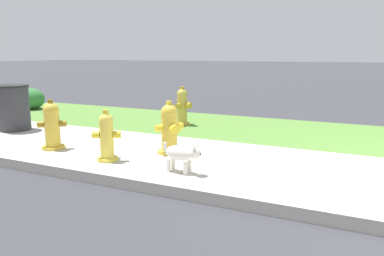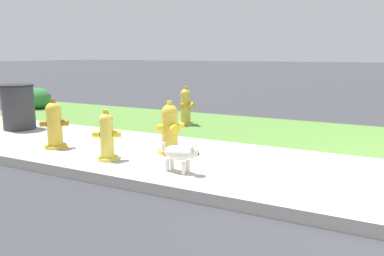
{
  "view_description": "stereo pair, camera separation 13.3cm",
  "coord_description": "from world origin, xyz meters",
  "px_view_note": "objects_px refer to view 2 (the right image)",
  "views": [
    {
      "loc": [
        -0.99,
        -4.22,
        1.35
      ],
      "look_at": [
        -3.0,
        0.08,
        0.4
      ],
      "focal_mm": 35.0,
      "sensor_mm": 36.0,
      "label": 1
    },
    {
      "loc": [
        -0.87,
        -4.16,
        1.35
      ],
      "look_at": [
        -3.0,
        0.08,
        0.4
      ],
      "focal_mm": 35.0,
      "sensor_mm": 36.0,
      "label": 2
    }
  ],
  "objects_px": {
    "fire_hydrant_across_street": "(186,107)",
    "fire_hydrant_at_driveway": "(107,136)",
    "shrub_bush_near_lamp": "(39,98)",
    "trash_bin": "(18,107)",
    "fire_hydrant_by_grass_verge": "(170,129)",
    "small_white_dog": "(180,154)",
    "fire_hydrant_far_end": "(54,125)"
  },
  "relations": [
    {
      "from": "fire_hydrant_far_end",
      "to": "trash_bin",
      "type": "relative_size",
      "value": 0.89
    },
    {
      "from": "small_white_dog",
      "to": "fire_hydrant_far_end",
      "type": "bearing_deg",
      "value": 179.47
    },
    {
      "from": "trash_bin",
      "to": "shrub_bush_near_lamp",
      "type": "height_order",
      "value": "trash_bin"
    },
    {
      "from": "small_white_dog",
      "to": "trash_bin",
      "type": "bearing_deg",
      "value": 171.37
    },
    {
      "from": "fire_hydrant_at_driveway",
      "to": "shrub_bush_near_lamp",
      "type": "relative_size",
      "value": 1.1
    },
    {
      "from": "fire_hydrant_by_grass_verge",
      "to": "fire_hydrant_across_street",
      "type": "distance_m",
      "value": 2.11
    },
    {
      "from": "fire_hydrant_by_grass_verge",
      "to": "fire_hydrant_at_driveway",
      "type": "distance_m",
      "value": 0.85
    },
    {
      "from": "small_white_dog",
      "to": "shrub_bush_near_lamp",
      "type": "xyz_separation_m",
      "value": [
        -5.58,
        2.92,
        0.03
      ]
    },
    {
      "from": "fire_hydrant_by_grass_verge",
      "to": "small_white_dog",
      "type": "distance_m",
      "value": 0.88
    },
    {
      "from": "fire_hydrant_far_end",
      "to": "trash_bin",
      "type": "xyz_separation_m",
      "value": [
        -1.63,
        0.71,
        0.06
      ]
    },
    {
      "from": "fire_hydrant_far_end",
      "to": "small_white_dog",
      "type": "bearing_deg",
      "value": -43.69
    },
    {
      "from": "fire_hydrant_by_grass_verge",
      "to": "small_white_dog",
      "type": "relative_size",
      "value": 1.45
    },
    {
      "from": "fire_hydrant_far_end",
      "to": "fire_hydrant_across_street",
      "type": "xyz_separation_m",
      "value": [
        0.85,
        2.44,
        0.01
      ]
    },
    {
      "from": "fire_hydrant_across_street",
      "to": "small_white_dog",
      "type": "relative_size",
      "value": 1.48
    },
    {
      "from": "fire_hydrant_by_grass_verge",
      "to": "fire_hydrant_across_street",
      "type": "bearing_deg",
      "value": -122.23
    },
    {
      "from": "fire_hydrant_at_driveway",
      "to": "shrub_bush_near_lamp",
      "type": "distance_m",
      "value": 5.34
    },
    {
      "from": "fire_hydrant_by_grass_verge",
      "to": "trash_bin",
      "type": "height_order",
      "value": "trash_bin"
    },
    {
      "from": "fire_hydrant_across_street",
      "to": "fire_hydrant_at_driveway",
      "type": "bearing_deg",
      "value": 13.36
    },
    {
      "from": "fire_hydrant_far_end",
      "to": "fire_hydrant_by_grass_verge",
      "type": "height_order",
      "value": "fire_hydrant_by_grass_verge"
    },
    {
      "from": "shrub_bush_near_lamp",
      "to": "small_white_dog",
      "type": "bearing_deg",
      "value": -27.65
    },
    {
      "from": "fire_hydrant_far_end",
      "to": "fire_hydrant_by_grass_verge",
      "type": "relative_size",
      "value": 0.99
    },
    {
      "from": "fire_hydrant_far_end",
      "to": "fire_hydrant_across_street",
      "type": "bearing_deg",
      "value": 32.63
    },
    {
      "from": "fire_hydrant_at_driveway",
      "to": "fire_hydrant_across_street",
      "type": "bearing_deg",
      "value": 66.65
    },
    {
      "from": "fire_hydrant_by_grass_verge",
      "to": "shrub_bush_near_lamp",
      "type": "distance_m",
      "value": 5.52
    },
    {
      "from": "trash_bin",
      "to": "small_white_dog",
      "type": "bearing_deg",
      "value": -13.58
    },
    {
      "from": "shrub_bush_near_lamp",
      "to": "trash_bin",
      "type": "bearing_deg",
      "value": -48.27
    },
    {
      "from": "trash_bin",
      "to": "shrub_bush_near_lamp",
      "type": "xyz_separation_m",
      "value": [
        -1.79,
        2.01,
        -0.15
      ]
    },
    {
      "from": "fire_hydrant_at_driveway",
      "to": "small_white_dog",
      "type": "height_order",
      "value": "fire_hydrant_at_driveway"
    },
    {
      "from": "fire_hydrant_by_grass_verge",
      "to": "small_white_dog",
      "type": "height_order",
      "value": "fire_hydrant_by_grass_verge"
    },
    {
      "from": "fire_hydrant_by_grass_verge",
      "to": "fire_hydrant_across_street",
      "type": "xyz_separation_m",
      "value": [
        -0.78,
        1.96,
        0.01
      ]
    },
    {
      "from": "fire_hydrant_across_street",
      "to": "shrub_bush_near_lamp",
      "type": "height_order",
      "value": "fire_hydrant_across_street"
    },
    {
      "from": "small_white_dog",
      "to": "fire_hydrant_by_grass_verge",
      "type": "bearing_deg",
      "value": 132.64
    }
  ]
}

